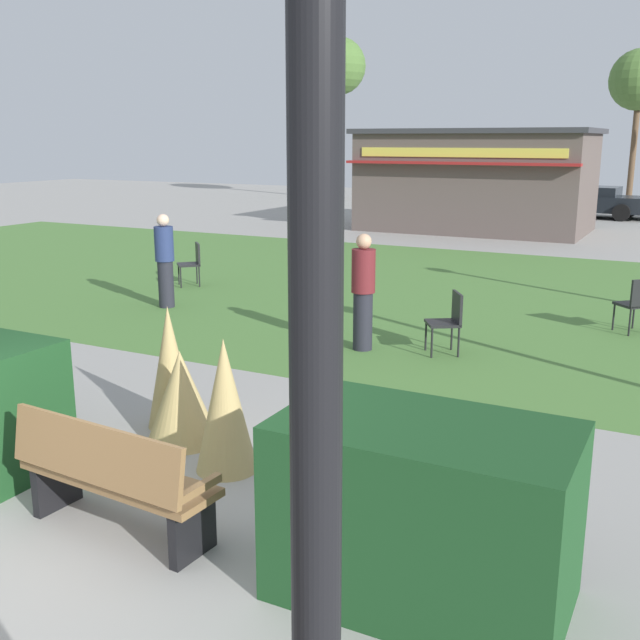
{
  "coord_description": "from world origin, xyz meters",
  "views": [
    {
      "loc": [
        4.0,
        -3.38,
        2.98
      ],
      "look_at": [
        0.08,
        4.19,
        0.9
      ],
      "focal_mm": 41.8,
      "sensor_mm": 36.0,
      "label": 1
    }
  ],
  "objects_px": {
    "cafe_chair_west": "(193,261)",
    "person_strolling": "(363,291)",
    "food_kiosk": "(477,180)",
    "tree_left_bg": "(338,68)",
    "person_standing": "(165,260)",
    "cafe_chair_east": "(638,301)",
    "parked_car_center_slot": "(590,201)",
    "lamppost_near": "(316,382)",
    "parked_car_west_slot": "(464,196)",
    "cafe_chair_center": "(449,318)",
    "park_bench": "(112,477)",
    "tree_center_bg": "(640,81)"
  },
  "relations": [
    {
      "from": "park_bench",
      "to": "food_kiosk",
      "type": "distance_m",
      "value": 21.13
    },
    {
      "from": "person_standing",
      "to": "parked_car_center_slot",
      "type": "height_order",
      "value": "person_standing"
    },
    {
      "from": "food_kiosk",
      "to": "person_standing",
      "type": "height_order",
      "value": "food_kiosk"
    },
    {
      "from": "parked_car_west_slot",
      "to": "person_strolling",
      "type": "bearing_deg",
      "value": -77.04
    },
    {
      "from": "person_standing",
      "to": "parked_car_west_slot",
      "type": "bearing_deg",
      "value": -111.14
    },
    {
      "from": "person_standing",
      "to": "parked_car_west_slot",
      "type": "height_order",
      "value": "person_standing"
    },
    {
      "from": "park_bench",
      "to": "food_kiosk",
      "type": "height_order",
      "value": "food_kiosk"
    },
    {
      "from": "park_bench",
      "to": "person_standing",
      "type": "relative_size",
      "value": 1.02
    },
    {
      "from": "person_standing",
      "to": "parked_car_center_slot",
      "type": "bearing_deg",
      "value": -125.11
    },
    {
      "from": "park_bench",
      "to": "person_strolling",
      "type": "xyz_separation_m",
      "value": [
        -0.44,
        5.65,
        0.38
      ]
    },
    {
      "from": "lamppost_near",
      "to": "cafe_chair_west",
      "type": "bearing_deg",
      "value": 128.23
    },
    {
      "from": "parked_car_west_slot",
      "to": "parked_car_center_slot",
      "type": "bearing_deg",
      "value": 0.01
    },
    {
      "from": "cafe_chair_west",
      "to": "parked_car_center_slot",
      "type": "height_order",
      "value": "parked_car_center_slot"
    },
    {
      "from": "food_kiosk",
      "to": "person_strolling",
      "type": "bearing_deg",
      "value": -79.97
    },
    {
      "from": "lamppost_near",
      "to": "parked_car_west_slot",
      "type": "relative_size",
      "value": 0.91
    },
    {
      "from": "cafe_chair_center",
      "to": "tree_center_bg",
      "type": "distance_m",
      "value": 29.4
    },
    {
      "from": "lamppost_near",
      "to": "cafe_chair_east",
      "type": "height_order",
      "value": "lamppost_near"
    },
    {
      "from": "food_kiosk",
      "to": "tree_left_bg",
      "type": "bearing_deg",
      "value": 135.06
    },
    {
      "from": "cafe_chair_east",
      "to": "tree_left_bg",
      "type": "xyz_separation_m",
      "value": [
        -16.25,
        22.53,
        5.91
      ]
    },
    {
      "from": "cafe_chair_west",
      "to": "person_strolling",
      "type": "distance_m",
      "value": 5.87
    },
    {
      "from": "cafe_chair_east",
      "to": "parked_car_center_slot",
      "type": "relative_size",
      "value": 0.21
    },
    {
      "from": "lamppost_near",
      "to": "tree_left_bg",
      "type": "relative_size",
      "value": 0.49
    },
    {
      "from": "person_standing",
      "to": "cafe_chair_west",
      "type": "bearing_deg",
      "value": -89.55
    },
    {
      "from": "person_strolling",
      "to": "parked_car_west_slot",
      "type": "relative_size",
      "value": 0.4
    },
    {
      "from": "cafe_chair_west",
      "to": "person_standing",
      "type": "relative_size",
      "value": 0.53
    },
    {
      "from": "tree_left_bg",
      "to": "cafe_chair_west",
      "type": "bearing_deg",
      "value": -71.15
    },
    {
      "from": "parked_car_center_slot",
      "to": "parked_car_west_slot",
      "type": "bearing_deg",
      "value": -179.99
    },
    {
      "from": "parked_car_center_slot",
      "to": "food_kiosk",
      "type": "bearing_deg",
      "value": -114.64
    },
    {
      "from": "lamppost_near",
      "to": "food_kiosk",
      "type": "relative_size",
      "value": 0.52
    },
    {
      "from": "lamppost_near",
      "to": "person_standing",
      "type": "height_order",
      "value": "lamppost_near"
    },
    {
      "from": "person_strolling",
      "to": "person_standing",
      "type": "xyz_separation_m",
      "value": [
        -4.32,
        0.94,
        0.0
      ]
    },
    {
      "from": "cafe_chair_west",
      "to": "cafe_chair_center",
      "type": "relative_size",
      "value": 1.0
    },
    {
      "from": "park_bench",
      "to": "lamppost_near",
      "type": "bearing_deg",
      "value": -39.26
    },
    {
      "from": "park_bench",
      "to": "parked_car_center_slot",
      "type": "distance_m",
      "value": 27.02
    },
    {
      "from": "park_bench",
      "to": "cafe_chair_west",
      "type": "relative_size",
      "value": 1.95
    },
    {
      "from": "cafe_chair_center",
      "to": "parked_car_west_slot",
      "type": "height_order",
      "value": "parked_car_west_slot"
    },
    {
      "from": "park_bench",
      "to": "person_standing",
      "type": "xyz_separation_m",
      "value": [
        -4.77,
        6.58,
        0.38
      ]
    },
    {
      "from": "food_kiosk",
      "to": "tree_center_bg",
      "type": "xyz_separation_m",
      "value": [
        3.52,
        14.1,
        3.95
      ]
    },
    {
      "from": "lamppost_near",
      "to": "cafe_chair_east",
      "type": "bearing_deg",
      "value": 90.44
    },
    {
      "from": "lamppost_near",
      "to": "person_strolling",
      "type": "xyz_separation_m",
      "value": [
        -3.52,
        8.16,
        -1.59
      ]
    },
    {
      "from": "park_bench",
      "to": "lamppost_near",
      "type": "height_order",
      "value": "lamppost_near"
    },
    {
      "from": "tree_left_bg",
      "to": "tree_center_bg",
      "type": "xyz_separation_m",
      "value": [
        13.64,
        3.99,
        -0.83
      ]
    },
    {
      "from": "cafe_chair_east",
      "to": "parked_car_west_slot",
      "type": "bearing_deg",
      "value": 114.2
    },
    {
      "from": "person_strolling",
      "to": "tree_left_bg",
      "type": "height_order",
      "value": "tree_left_bg"
    },
    {
      "from": "parked_car_center_slot",
      "to": "tree_center_bg",
      "type": "relative_size",
      "value": 0.61
    },
    {
      "from": "park_bench",
      "to": "parked_car_west_slot",
      "type": "bearing_deg",
      "value": 101.22
    },
    {
      "from": "park_bench",
      "to": "tree_left_bg",
      "type": "xyz_separation_m",
      "value": [
        -13.26,
        30.97,
        5.96
      ]
    },
    {
      "from": "park_bench",
      "to": "cafe_chair_east",
      "type": "relative_size",
      "value": 1.95
    },
    {
      "from": "person_standing",
      "to": "cafe_chair_east",
      "type": "bearing_deg",
      "value": 170.65
    },
    {
      "from": "cafe_chair_west",
      "to": "tree_center_bg",
      "type": "height_order",
      "value": "tree_center_bg"
    }
  ]
}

